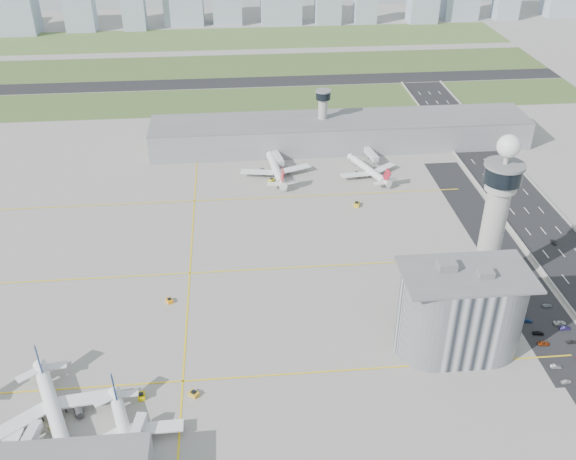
{
  "coord_description": "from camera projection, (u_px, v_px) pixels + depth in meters",
  "views": [
    {
      "loc": [
        -20.26,
        -182.25,
        149.11
      ],
      "look_at": [
        0.0,
        35.0,
        15.0
      ],
      "focal_mm": 40.0,
      "sensor_mm": 36.0,
      "label": 1
    }
  ],
  "objects": [
    {
      "name": "ground",
      "position": [
        297.0,
        315.0,
        234.28
      ],
      "size": [
        1000.0,
        1000.0,
        0.0
      ],
      "primitive_type": "plane",
      "color": "#9E9B93"
    },
    {
      "name": "grass_strip_0",
      "position": [
        231.0,
        101.0,
        423.54
      ],
      "size": [
        480.0,
        50.0,
        0.08
      ],
      "primitive_type": "cube",
      "color": "#3D5427",
      "rests_on": "ground"
    },
    {
      "name": "grass_strip_1",
      "position": [
        230.0,
        67.0,
        487.16
      ],
      "size": [
        480.0,
        60.0,
        0.08
      ],
      "primitive_type": "cube",
      "color": "#435D2C",
      "rests_on": "ground"
    },
    {
      "name": "grass_strip_2",
      "position": [
        228.0,
        38.0,
        555.02
      ],
      "size": [
        480.0,
        70.0,
        0.08
      ],
      "primitive_type": "cube",
      "color": "#4A642F",
      "rests_on": "ground"
    },
    {
      "name": "runway",
      "position": [
        230.0,
        83.0,
        454.91
      ],
      "size": [
        480.0,
        22.0,
        0.1
      ],
      "primitive_type": "cube",
      "color": "black",
      "rests_on": "ground"
    },
    {
      "name": "barrier_left",
      "position": [
        563.0,
        298.0,
        241.95
      ],
      "size": [
        0.6,
        500.0,
        1.2
      ],
      "primitive_type": "cube",
      "color": "#9E9E99",
      "rests_on": "ground"
    },
    {
      "name": "landside_road",
      "position": [
        546.0,
        317.0,
        232.89
      ],
      "size": [
        18.0,
        260.0,
        0.08
      ],
      "primitive_type": "cube",
      "color": "black",
      "rests_on": "ground"
    },
    {
      "name": "parking_lot",
      "position": [
        555.0,
        340.0,
        222.55
      ],
      "size": [
        20.0,
        44.0,
        0.1
      ],
      "primitive_type": "cube",
      "color": "black",
      "rests_on": "ground"
    },
    {
      "name": "taxiway_line_h_0",
      "position": [
        183.0,
        381.0,
        205.67
      ],
      "size": [
        260.0,
        0.6,
        0.01
      ],
      "primitive_type": "cube",
      "color": "yellow",
      "rests_on": "ground"
    },
    {
      "name": "taxiway_line_h_1",
      "position": [
        190.0,
        273.0,
        256.56
      ],
      "size": [
        260.0,
        0.6,
        0.01
      ],
      "primitive_type": "cube",
      "color": "yellow",
      "rests_on": "ground"
    },
    {
      "name": "taxiway_line_h_2",
      "position": [
        194.0,
        201.0,
        307.46
      ],
      "size": [
        260.0,
        0.6,
        0.01
      ],
      "primitive_type": "cube",
      "color": "yellow",
      "rests_on": "ground"
    },
    {
      "name": "taxiway_line_v",
      "position": [
        190.0,
        273.0,
        256.56
      ],
      "size": [
        0.6,
        260.0,
        0.01
      ],
      "primitive_type": "cube",
      "color": "yellow",
      "rests_on": "ground"
    },
    {
      "name": "control_tower",
      "position": [
        496.0,
        212.0,
        228.41
      ],
      "size": [
        14.0,
        14.0,
        64.5
      ],
      "color": "#ADAAA5",
      "rests_on": "ground"
    },
    {
      "name": "secondary_tower",
      "position": [
        323.0,
        113.0,
        354.05
      ],
      "size": [
        8.6,
        8.6,
        31.9
      ],
      "color": "#ADAAA5",
      "rests_on": "ground"
    },
    {
      "name": "admin_building",
      "position": [
        460.0,
        311.0,
        211.72
      ],
      "size": [
        42.0,
        24.0,
        33.5
      ],
      "color": "#B2B2B7",
      "rests_on": "ground"
    },
    {
      "name": "terminal_pier",
      "position": [
        340.0,
        132.0,
        358.85
      ],
      "size": [
        210.0,
        32.0,
        15.8
      ],
      "color": "gray",
      "rests_on": "ground"
    },
    {
      "name": "airplane_near_b",
      "position": [
        52.0,
        407.0,
        188.08
      ],
      "size": [
        53.92,
        57.58,
        12.87
      ],
      "primitive_type": null,
      "rotation": [
        0.0,
        0.0,
        -1.17
      ],
      "color": "white",
      "rests_on": "ground"
    },
    {
      "name": "airplane_near_c",
      "position": [
        125.0,
        434.0,
        180.62
      ],
      "size": [
        44.16,
        48.11,
        11.17
      ],
      "primitive_type": null,
      "rotation": [
        0.0,
        0.0,
        -1.27
      ],
      "color": "white",
      "rests_on": "ground"
    },
    {
      "name": "airplane_far_a",
      "position": [
        275.0,
        163.0,
        329.04
      ],
      "size": [
        41.25,
        47.05,
        12.16
      ],
      "primitive_type": null,
      "rotation": [
        0.0,
        0.0,
        1.68
      ],
      "color": "white",
      "rests_on": "ground"
    },
    {
      "name": "airplane_far_b",
      "position": [
        368.0,
        165.0,
        328.64
      ],
      "size": [
        43.98,
        47.22,
        10.66
      ],
      "primitive_type": null,
      "rotation": [
        0.0,
        0.0,
        1.94
      ],
      "color": "white",
      "rests_on": "ground"
    },
    {
      "name": "jet_bridge_near_2",
      "position": [
        129.0,
        458.0,
        176.85
      ],
      "size": [
        5.39,
        14.31,
        5.7
      ],
      "primitive_type": null,
      "rotation": [
        0.0,
        0.0,
        1.4
      ],
      "color": "silver",
      "rests_on": "ground"
    },
    {
      "name": "jet_bridge_far_0",
      "position": [
        275.0,
        155.0,
        344.92
      ],
      "size": [
        5.39,
        14.31,
        5.7
      ],
      "primitive_type": null,
      "rotation": [
        0.0,
        0.0,
        -1.4
      ],
      "color": "silver",
      "rests_on": "ground"
    },
    {
      "name": "jet_bridge_far_1",
      "position": [
        366.0,
        152.0,
        348.87
      ],
      "size": [
        5.39,
        14.31,
        5.7
      ],
      "primitive_type": null,
      "rotation": [
        0.0,
        0.0,
        -1.4
      ],
      "color": "silver",
      "rests_on": "ground"
    },
    {
      "name": "tug_0",
      "position": [
        54.0,
        424.0,
        189.45
      ],
      "size": [
        2.69,
        3.7,
        2.05
      ],
      "primitive_type": null,
      "rotation": [
        0.0,
        0.0,
        -3.06
      ],
      "color": "yellow",
      "rests_on": "ground"
    },
    {
      "name": "tug_1",
      "position": [
        141.0,
        396.0,
        199.18
      ],
      "size": [
        2.47,
        3.31,
        1.79
      ],
      "primitive_type": null,
      "rotation": [
        0.0,
        0.0,
        0.12
      ],
      "color": "#DEC303",
      "rests_on": "ground"
    },
    {
      "name": "tug_2",
      "position": [
        194.0,
        393.0,
        199.98
      ],
      "size": [
        3.7,
        3.62,
        1.79
      ],
      "primitive_type": null,
      "rotation": [
        0.0,
        0.0,
        -2.3
      ],
      "color": "gold",
      "rests_on": "ground"
    },
    {
      "name": "tug_3",
      "position": [
        169.0,
        300.0,
        240.21
      ],
      "size": [
        3.06,
        3.49,
        1.7
      ],
      "primitive_type": null,
      "rotation": [
        0.0,
        0.0,
        0.44
      ],
      "color": "orange",
      "rests_on": "ground"
    },
    {
      "name": "tug_4",
      "position": [
        272.0,
        180.0,
        324.72
      ],
      "size": [
        3.37,
        3.36,
        1.64
      ],
      "primitive_type": null,
      "rotation": [
        0.0,
        0.0,
        2.35
      ],
      "color": "gold",
      "rests_on": "ground"
    },
    {
      "name": "tug_5",
      "position": [
        357.0,
        204.0,
        302.86
      ],
      "size": [
        3.54,
        4.28,
        2.14
      ],
      "primitive_type": null,
      "rotation": [
        0.0,
        0.0,
        2.83
      ],
      "color": "gold",
      "rests_on": "ground"
    },
    {
      "name": "car_lot_0",
      "position": [
        566.0,
        381.0,
        204.77
      ],
      "size": [
        3.58,
        1.7,
        1.18
      ],
      "primitive_type": "imported",
      "rotation": [
        0.0,
        0.0,
        1.66
      ],
      "color": "silver",
      "rests_on": "ground"
    },
    {
      "name": "car_lot_1",
      "position": [
        556.0,
        366.0,
        210.58
      ],
      "size": [
        3.71,
        1.55,
        1.19
      ],
      "primitive_type": "imported",
      "rotation": [
        0.0,
        0.0,
        1.49
      ],
      "color": "gray",
      "rests_on": "ground"
    },
    {
      "name": "car_lot_2",
      "position": [
        544.0,
        343.0,
        220.24
      ],
      "size": [
        4.22,
        2.22,
        1.13
      ],
      "primitive_type": "imported",
      "rotation": [
        0.0,
        0.0,
        1.48
      ],
      "color": "#8D3510",
      "rests_on": "ground"
    },
    {
      "name": "car_lot_3",
      "position": [
        538.0,
        333.0,
        224.77
      ],
      "size": [
        4.12,
        2.12,
        1.14
      ],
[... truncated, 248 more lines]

